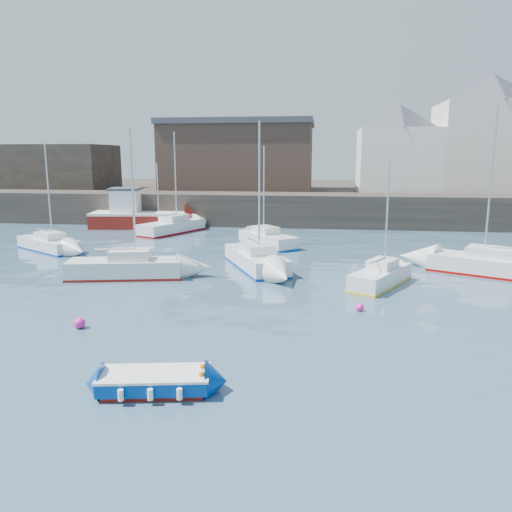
# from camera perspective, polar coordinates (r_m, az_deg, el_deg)

# --- Properties ---
(water) EXTENTS (220.00, 220.00, 0.00)m
(water) POSITION_cam_1_polar(r_m,az_deg,el_deg) (14.83, -6.27, -14.91)
(water) COLOR #2D4760
(water) RESTS_ON ground
(quay_wall) EXTENTS (90.00, 5.00, 3.00)m
(quay_wall) POSITION_cam_1_polar(r_m,az_deg,el_deg) (48.27, 3.58, 5.34)
(quay_wall) COLOR #28231E
(quay_wall) RESTS_ON ground
(land_strip) EXTENTS (90.00, 32.00, 2.80)m
(land_strip) POSITION_cam_1_polar(r_m,az_deg,el_deg) (66.18, 4.67, 6.86)
(land_strip) COLOR #28231E
(land_strip) RESTS_ON ground
(bldg_east_a) EXTENTS (13.36, 13.36, 11.80)m
(bldg_east_a) POSITION_cam_1_polar(r_m,az_deg,el_deg) (57.43, 25.06, 12.58)
(bldg_east_a) COLOR beige
(bldg_east_a) RESTS_ON land_strip
(bldg_east_d) EXTENTS (11.14, 11.14, 8.95)m
(bldg_east_d) POSITION_cam_1_polar(r_m,az_deg,el_deg) (54.95, 15.92, 11.79)
(bldg_east_d) COLOR white
(bldg_east_d) RESTS_ON land_strip
(warehouse) EXTENTS (16.40, 10.40, 7.60)m
(warehouse) POSITION_cam_1_polar(r_m,az_deg,el_deg) (56.66, -1.97, 11.43)
(warehouse) COLOR #3D2D26
(warehouse) RESTS_ON land_strip
(bldg_west) EXTENTS (14.00, 8.00, 5.00)m
(bldg_west) POSITION_cam_1_polar(r_m,az_deg,el_deg) (63.19, -22.49, 9.38)
(bldg_west) COLOR #353028
(bldg_west) RESTS_ON land_strip
(blue_dinghy) EXTENTS (3.27, 1.90, 0.59)m
(blue_dinghy) POSITION_cam_1_polar(r_m,az_deg,el_deg) (14.73, -11.52, -13.85)
(blue_dinghy) COLOR maroon
(blue_dinghy) RESTS_ON ground
(fishing_boat) EXTENTS (9.28, 4.51, 5.91)m
(fishing_boat) POSITION_cam_1_polar(r_m,az_deg,el_deg) (47.79, -13.39, 4.56)
(fishing_boat) COLOR maroon
(fishing_boat) RESTS_ON ground
(sailboat_a) EXTENTS (6.43, 3.14, 8.01)m
(sailboat_a) POSITION_cam_1_polar(r_m,az_deg,el_deg) (28.15, -14.66, -1.28)
(sailboat_a) COLOR silver
(sailboat_a) RESTS_ON ground
(sailboat_b) EXTENTS (4.73, 6.83, 8.45)m
(sailboat_b) POSITION_cam_1_polar(r_m,az_deg,el_deg) (29.57, -0.01, -0.33)
(sailboat_b) COLOR silver
(sailboat_b) RESTS_ON ground
(sailboat_c) EXTENTS (3.69, 4.98, 6.37)m
(sailboat_c) POSITION_cam_1_polar(r_m,az_deg,el_deg) (26.41, 14.05, -2.24)
(sailboat_c) COLOR silver
(sailboat_c) RESTS_ON ground
(sailboat_d) EXTENTS (7.44, 5.33, 9.17)m
(sailboat_d) POSITION_cam_1_polar(r_m,az_deg,el_deg) (30.89, 25.76, -0.96)
(sailboat_d) COLOR silver
(sailboat_d) RESTS_ON ground
(sailboat_e) EXTENTS (5.84, 4.66, 7.41)m
(sailboat_e) POSITION_cam_1_polar(r_m,az_deg,el_deg) (38.02, -22.59, 1.31)
(sailboat_e) COLOR silver
(sailboat_e) RESTS_ON ground
(sailboat_f) EXTENTS (4.91, 5.47, 7.27)m
(sailboat_f) POSITION_cam_1_polar(r_m,az_deg,el_deg) (37.03, 1.31, 1.98)
(sailboat_f) COLOR silver
(sailboat_f) RESTS_ON ground
(sailboat_h) EXTENTS (4.77, 6.92, 8.56)m
(sailboat_h) POSITION_cam_1_polar(r_m,az_deg,el_deg) (43.89, -9.56, 3.36)
(sailboat_h) COLOR silver
(sailboat_h) RESTS_ON ground
(buoy_near) EXTENTS (0.44, 0.44, 0.44)m
(buoy_near) POSITION_cam_1_polar(r_m,az_deg,el_deg) (20.67, -19.47, -7.77)
(buoy_near) COLOR #F1219A
(buoy_near) RESTS_ON ground
(buoy_mid) EXTENTS (0.35, 0.35, 0.35)m
(buoy_mid) POSITION_cam_1_polar(r_m,az_deg,el_deg) (22.05, 11.77, -6.16)
(buoy_mid) COLOR #F1219A
(buoy_mid) RESTS_ON ground
(buoy_far) EXTENTS (0.35, 0.35, 0.35)m
(buoy_far) POSITION_cam_1_polar(r_m,az_deg,el_deg) (29.92, -9.04, -1.42)
(buoy_far) COLOR #F1219A
(buoy_far) RESTS_ON ground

